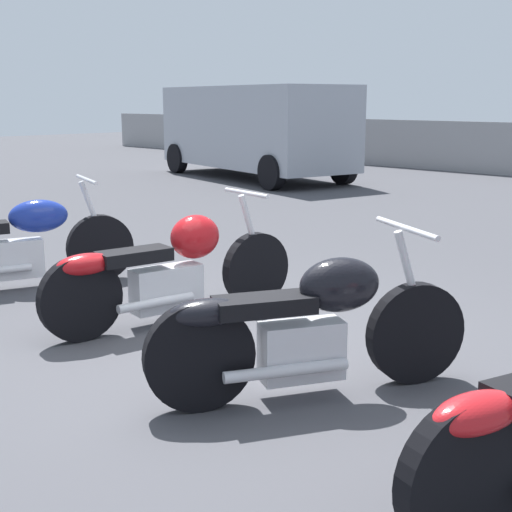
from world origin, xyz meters
TOP-DOWN VIEW (x-y plane):
  - ground_plane at (0.00, 0.00)m, footprint 60.00×60.00m
  - motorcycle_slot_0 at (-2.64, -0.30)m, footprint 0.93×2.07m
  - motorcycle_slot_1 at (-0.82, 0.09)m, footprint 0.64×2.22m
  - motorcycle_slot_2 at (0.91, -0.24)m, footprint 1.10×1.85m
  - parked_van at (-8.04, 8.10)m, footprint 5.58×2.97m

SIDE VIEW (x-z plane):
  - ground_plane at x=0.00m, z-range 0.00..0.00m
  - motorcycle_slot_1 at x=-0.82m, z-range -0.07..0.93m
  - motorcycle_slot_0 at x=-2.64m, z-range -0.07..0.95m
  - motorcycle_slot_2 at x=0.91m, z-range -0.07..0.94m
  - parked_van at x=-8.04m, z-range 0.12..2.16m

